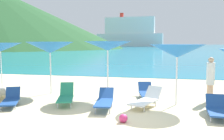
% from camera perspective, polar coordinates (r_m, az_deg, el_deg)
% --- Properties ---
extents(ground_plane, '(50.00, 100.00, 0.30)m').
position_cam_1_polar(ground_plane, '(17.47, 9.04, -2.00)').
color(ground_plane, beige).
extents(ocean_water, '(650.00, 440.00, 0.02)m').
position_cam_1_polar(ocean_water, '(236.56, 12.44, 5.24)').
color(ocean_water, teal).
rests_on(ocean_water, ground_plane).
extents(umbrella_0, '(1.95, 1.95, 2.26)m').
position_cam_1_polar(umbrella_0, '(12.83, -23.39, 4.64)').
color(umbrella_0, silver).
rests_on(umbrella_0, ground_plane).
extents(umbrella_1, '(2.29, 2.29, 2.30)m').
position_cam_1_polar(umbrella_1, '(11.74, -13.50, 4.84)').
color(umbrella_1, silver).
rests_on(umbrella_1, ground_plane).
extents(umbrella_2, '(2.10, 2.10, 2.32)m').
position_cam_1_polar(umbrella_2, '(10.60, -0.95, 5.31)').
color(umbrella_2, silver).
rests_on(umbrella_2, ground_plane).
extents(umbrella_3, '(1.98, 1.98, 2.20)m').
position_cam_1_polar(umbrella_3, '(9.52, 14.18, 4.06)').
color(umbrella_3, silver).
rests_on(umbrella_3, ground_plane).
extents(lounge_chair_1, '(1.08, 1.72, 0.56)m').
position_cam_1_polar(lounge_chair_1, '(11.39, -22.83, -4.51)').
color(lounge_chair_1, white).
rests_on(lounge_chair_1, ground_plane).
extents(lounge_chair_2, '(0.92, 1.52, 0.73)m').
position_cam_1_polar(lounge_chair_2, '(9.65, -10.16, -5.65)').
color(lounge_chair_2, '#268C66').
rests_on(lounge_chair_2, ground_plane).
extents(lounge_chair_3, '(0.63, 1.45, 0.60)m').
position_cam_1_polar(lounge_chair_3, '(8.52, 22.26, -7.93)').
color(lounge_chair_3, '#1E478C').
rests_on(lounge_chair_3, ground_plane).
extents(lounge_chair_4, '(1.08, 1.53, 0.59)m').
position_cam_1_polar(lounge_chair_4, '(9.98, -21.42, -6.04)').
color(lounge_chair_4, '#1E478C').
rests_on(lounge_chair_4, ground_plane).
extents(lounge_chair_5, '(1.12, 1.78, 0.64)m').
position_cam_1_polar(lounge_chair_5, '(9.24, 7.58, -6.41)').
color(lounge_chair_5, white).
rests_on(lounge_chair_5, ground_plane).
extents(lounge_chair_8, '(0.77, 1.73, 0.61)m').
position_cam_1_polar(lounge_chair_8, '(8.87, -1.65, -6.66)').
color(lounge_chair_8, '#1E478C').
rests_on(lounge_chair_8, ground_plane).
extents(lounge_chair_9, '(0.92, 1.66, 0.57)m').
position_cam_1_polar(lounge_chair_9, '(10.71, 7.66, -4.82)').
color(lounge_chair_9, '#1E478C').
rests_on(lounge_chair_9, ground_plane).
extents(beachgoer_1, '(0.31, 0.31, 1.71)m').
position_cam_1_polar(beachgoer_1, '(10.55, 20.88, -1.67)').
color(beachgoer_1, '#DBAA84').
rests_on(beachgoer_1, ground_plane).
extents(beach_ball, '(0.25, 0.25, 0.25)m').
position_cam_1_polar(beach_ball, '(7.43, 2.52, -10.59)').
color(beach_ball, '#D83372').
rests_on(beach_ball, ground_plane).
extents(cruise_ship, '(45.11, 9.18, 22.79)m').
position_cam_1_polar(cruise_ship, '(178.50, 3.90, 8.00)').
color(cruise_ship, white).
rests_on(cruise_ship, ocean_water).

